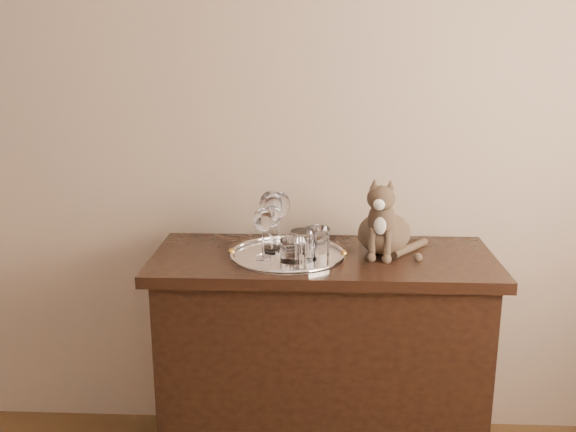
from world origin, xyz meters
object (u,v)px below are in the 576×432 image
Objects in this scene: sideboard at (322,365)px; tumbler_b at (293,254)px; wine_glass_b at (279,219)px; wine_glass_c at (263,233)px; wine_glass_a at (271,220)px; tumbler_c at (318,241)px; tumbler_a at (304,245)px; wine_glass_d at (272,229)px; cat at (385,213)px; tray at (288,256)px.

sideboard is 0.52m from tumbler_b.
wine_glass_c is at bearing -110.04° from wine_glass_b.
wine_glass_c is (-0.05, -0.13, -0.01)m from wine_glass_b.
wine_glass_a reaches higher than tumbler_c.
tumbler_b is (0.06, -0.23, -0.05)m from wine_glass_b.
wine_glass_c is at bearing 174.94° from tumbler_a.
tumbler_b is (0.08, -0.17, -0.03)m from wine_glass_d.
wine_glass_c reaches higher than tumbler_b.
cat is at bearing 5.71° from wine_glass_d.
cat is at bearing 14.03° from tumbler_c.
sideboard is at bearing -154.16° from cat.
sideboard is at bearing -1.94° from wine_glass_d.
tumbler_a is (0.12, -0.11, -0.06)m from wine_glass_a.
tumbler_c is (0.19, 0.05, -0.04)m from wine_glass_c.
cat is (0.40, 0.00, 0.03)m from wine_glass_a.
wine_glass_d reaches higher than tumbler_c.
tray is 0.15m from wine_glass_a.
wine_glass_d is (-0.02, -0.07, -0.02)m from wine_glass_b.
tray is 1.40× the size of cat.
cat reaches higher than tumbler_b.
cat is at bearing 12.61° from tray.
cat is at bearing 11.99° from sideboard.
tumbler_c is at bearing -31.43° from wine_glass_b.
wine_glass_d is 0.17m from tumbler_c.
sideboard is 0.45m from tray.
tumbler_c reaches higher than tray.
wine_glass_b is 0.72× the size of cat.
tumbler_a is (-0.07, -0.07, 0.48)m from sideboard.
tray is 4.11× the size of tumbler_b.
cat is (0.28, 0.12, 0.08)m from tumbler_a.
wine_glass_a is (-0.19, 0.04, 0.54)m from sideboard.
tray is 0.09m from tumbler_a.
tumbler_a is (0.06, -0.04, 0.05)m from tray.
wine_glass_c is at bearing -112.02° from wine_glass_d.
tumbler_a is at bearing -143.72° from cat.
tumbler_a is at bearing -133.39° from sideboard.
wine_glass_a is 0.04m from wine_glass_d.
tray is 0.37m from cat.
sideboard is 4.21× the size of cat.
wine_glass_b is 0.07m from wine_glass_d.
sideboard is 11.97× the size of tumbler_a.
tumbler_b is 1.02× the size of tumbler_c.
wine_glass_c is at bearing -152.32° from cat.
sideboard is 0.55m from wine_glass_d.
wine_glass_c is 1.81× the size of tumbler_b.
cat reaches higher than tumbler_c.
cat is (0.37, -0.03, 0.03)m from wine_glass_b.
tumbler_c is 0.26m from cat.
wine_glass_b reaches higher than tumbler_a.
tumbler_c is at bearing 9.31° from tray.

